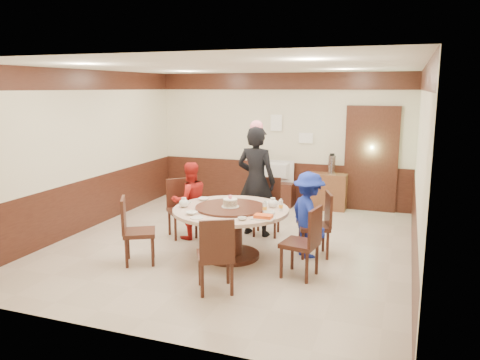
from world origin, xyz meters
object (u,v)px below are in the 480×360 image
(banquet_table, at_px, (231,223))
(birthday_cake, at_px, (230,203))
(thermos, at_px, (332,165))
(person_red, at_px, (190,201))
(shrimp_platter, at_px, (263,217))
(television, at_px, (275,171))
(person_standing, at_px, (256,181))
(tv_stand, at_px, (274,193))
(side_cabinet, at_px, (327,191))
(person_blue, at_px, (309,215))

(banquet_table, distance_m, birthday_cake, 0.31)
(thermos, bearing_deg, person_red, -125.32)
(shrimp_platter, relative_size, television, 0.37)
(banquet_table, distance_m, television, 3.30)
(person_standing, height_order, person_red, person_standing)
(banquet_table, height_order, tv_stand, banquet_table)
(person_standing, relative_size, television, 2.34)
(shrimp_platter, bearing_deg, banquet_table, 147.76)
(person_standing, distance_m, side_cabinet, 2.38)
(banquet_table, relative_size, television, 2.13)
(person_red, distance_m, thermos, 3.32)
(birthday_cake, xyz_separation_m, thermos, (0.95, 3.35, 0.10))
(thermos, bearing_deg, birthday_cake, -105.81)
(person_blue, distance_m, television, 3.16)
(person_red, height_order, tv_stand, person_red)
(television, bearing_deg, birthday_cake, 90.16)
(person_red, relative_size, side_cabinet, 1.61)
(person_standing, relative_size, tv_stand, 2.20)
(birthday_cake, height_order, thermos, thermos)
(tv_stand, bearing_deg, side_cabinet, 1.53)
(banquet_table, relative_size, thermos, 4.48)
(side_cabinet, bearing_deg, thermos, 0.00)
(person_standing, height_order, side_cabinet, person_standing)
(banquet_table, bearing_deg, shrimp_platter, -32.24)
(shrimp_platter, height_order, thermos, thermos)
(person_standing, xyz_separation_m, tv_stand, (-0.26, 2.11, -0.69))
(person_blue, relative_size, birthday_cake, 5.00)
(person_standing, bearing_deg, television, -76.23)
(person_blue, relative_size, thermos, 3.38)
(person_blue, relative_size, television, 1.60)
(banquet_table, distance_m, tv_stand, 3.31)
(person_red, bearing_deg, person_blue, 131.03)
(person_standing, bearing_deg, thermos, -106.93)
(banquet_table, height_order, side_cabinet, banquet_table)
(person_standing, bearing_deg, banquet_table, 96.07)
(person_blue, relative_size, side_cabinet, 1.61)
(person_blue, height_order, side_cabinet, person_blue)
(person_standing, xyz_separation_m, person_red, (-0.98, -0.56, -0.29))
(tv_stand, relative_size, side_cabinet, 1.06)
(banquet_table, bearing_deg, side_cabinet, 75.28)
(banquet_table, xyz_separation_m, thermos, (0.95, 3.32, 0.41))
(side_cabinet, bearing_deg, person_standing, -111.85)
(person_standing, height_order, birthday_cake, person_standing)
(person_standing, relative_size, thermos, 4.93)
(banquet_table, relative_size, birthday_cake, 6.63)
(banquet_table, relative_size, person_blue, 1.33)
(person_red, bearing_deg, person_standing, 166.27)
(person_red, xyz_separation_m, side_cabinet, (1.84, 2.70, -0.27))
(banquet_table, bearing_deg, person_standing, 89.38)
(birthday_cake, xyz_separation_m, tv_stand, (-0.25, 3.32, -0.59))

